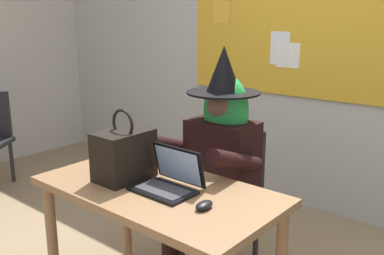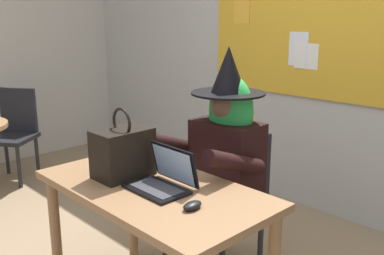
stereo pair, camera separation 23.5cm
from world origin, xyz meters
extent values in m
cube|color=#B2B2AD|center=(0.00, 1.86, 1.36)|extent=(6.43, 0.10, 2.73)
cube|color=gold|center=(0.00, 1.80, 1.55)|extent=(2.40, 0.02, 1.20)
cube|color=white|center=(-0.32, 1.79, 1.33)|extent=(0.18, 0.01, 0.27)
cube|color=white|center=(-0.24, 1.79, 1.28)|extent=(0.23, 0.01, 0.20)
cube|color=gold|center=(-0.92, 1.79, 1.67)|extent=(0.18, 0.01, 0.27)
cube|color=#8E6642|center=(0.00, -0.01, 0.73)|extent=(1.26, 0.67, 0.04)
cylinder|color=#8E6642|center=(-0.57, -0.28, 0.35)|extent=(0.06, 0.06, 0.71)
cylinder|color=#8E6642|center=(-0.57, 0.26, 0.35)|extent=(0.06, 0.06, 0.71)
cube|color=black|center=(-0.05, 0.60, 0.43)|extent=(0.45, 0.45, 0.04)
cube|color=black|center=(-0.04, 0.79, 0.67)|extent=(0.38, 0.07, 0.45)
cylinder|color=#262628|center=(-0.24, 0.44, 0.20)|extent=(0.04, 0.04, 0.41)
cylinder|color=#262628|center=(0.13, 0.76, 0.20)|extent=(0.04, 0.04, 0.41)
cylinder|color=#262628|center=(-0.21, 0.78, 0.20)|extent=(0.04, 0.04, 0.41)
cylinder|color=black|center=(-0.15, 0.24, 0.22)|extent=(0.11, 0.11, 0.45)
cylinder|color=black|center=(0.05, 0.41, 0.48)|extent=(0.16, 0.42, 0.15)
cylinder|color=black|center=(-0.15, 0.41, 0.48)|extent=(0.16, 0.42, 0.15)
cube|color=black|center=(-0.05, 0.62, 0.71)|extent=(0.42, 0.27, 0.52)
cylinder|color=black|center=(0.20, 0.39, 0.82)|extent=(0.10, 0.46, 0.24)
cylinder|color=black|center=(-0.30, 0.39, 0.82)|extent=(0.10, 0.46, 0.24)
sphere|color=brown|center=(-0.05, 0.62, 1.07)|extent=(0.20, 0.20, 0.20)
ellipsoid|color=green|center=(-0.05, 0.65, 1.03)|extent=(0.30, 0.22, 0.44)
cylinder|color=black|center=(-0.05, 0.62, 1.14)|extent=(0.44, 0.44, 0.01)
cone|color=black|center=(-0.05, 0.62, 1.28)|extent=(0.21, 0.21, 0.28)
cube|color=black|center=(0.06, -0.04, 0.76)|extent=(0.32, 0.20, 0.01)
cube|color=#333338|center=(0.06, -0.04, 0.76)|extent=(0.27, 0.15, 0.00)
cube|color=black|center=(0.07, 0.08, 0.86)|extent=(0.32, 0.06, 0.19)
cube|color=#99B7E0|center=(0.06, 0.07, 0.86)|extent=(0.28, 0.04, 0.17)
ellipsoid|color=black|center=(0.34, -0.06, 0.77)|extent=(0.07, 0.11, 0.03)
cube|color=black|center=(-0.22, -0.04, 0.88)|extent=(0.20, 0.30, 0.26)
torus|color=black|center=(-0.22, -0.04, 1.05)|extent=(0.16, 0.02, 0.16)
cube|color=black|center=(-2.54, 0.26, 0.43)|extent=(0.59, 0.59, 0.04)
cube|color=black|center=(-2.65, 0.41, 0.68)|extent=(0.33, 0.26, 0.45)
cylinder|color=#262628|center=(-2.30, 0.22, 0.21)|extent=(0.04, 0.04, 0.41)
cylinder|color=#262628|center=(-2.51, 0.50, 0.21)|extent=(0.04, 0.04, 0.41)
cylinder|color=#262628|center=(-2.78, 0.29, 0.21)|extent=(0.04, 0.04, 0.41)
camera|label=1|loc=(1.43, -1.46, 1.58)|focal=40.22mm
camera|label=2|loc=(1.60, -1.30, 1.58)|focal=40.22mm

